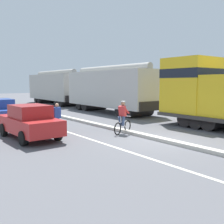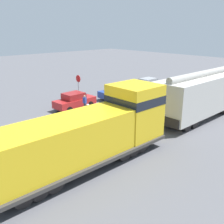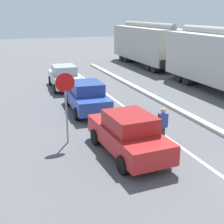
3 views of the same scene
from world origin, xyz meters
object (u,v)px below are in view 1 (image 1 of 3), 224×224
(hopper_car_lead, at_px, (111,89))
(hopper_car_middle, at_px, (55,87))
(cyclist, at_px, (123,118))
(parked_car_red, at_px, (29,122))
(pedestrian_by_cars, at_px, (57,118))

(hopper_car_lead, relative_size, hopper_car_middle, 1.00)
(hopper_car_middle, bearing_deg, cyclist, -105.07)
(parked_car_red, bearing_deg, hopper_car_middle, 61.95)
(parked_car_red, relative_size, cyclist, 2.50)
(hopper_car_middle, distance_m, cyclist, 20.70)
(parked_car_red, bearing_deg, hopper_car_lead, 34.25)
(hopper_car_middle, height_order, parked_car_red, hopper_car_middle)
(parked_car_red, height_order, pedestrian_by_cars, same)
(hopper_car_middle, bearing_deg, pedestrian_by_cars, -114.41)
(hopper_car_lead, bearing_deg, pedestrian_by_cars, -141.67)
(parked_car_red, xyz_separation_m, cyclist, (4.33, -1.75, 0.00))
(hopper_car_middle, relative_size, parked_car_red, 2.48)
(pedestrian_by_cars, bearing_deg, parked_car_red, -175.55)
(hopper_car_lead, distance_m, cyclist, 10.01)
(hopper_car_lead, relative_size, cyclist, 6.18)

